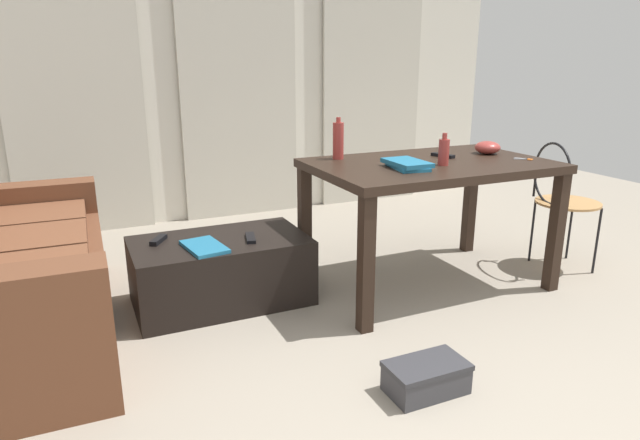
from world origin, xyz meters
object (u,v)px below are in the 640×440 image
craft_table (430,178)px  shoebox (426,377)px  coffee_table (221,271)px  wire_chair (560,192)px  magazine (204,247)px  couch (7,281)px  bottle_near (444,152)px  book_stack (407,164)px  tv_remote_secondary (159,240)px  scissors (526,159)px  bowl (488,147)px  bottle_far (338,140)px  tv_remote_primary (251,238)px  tv_remote_on_table (443,155)px

craft_table → shoebox: size_ratio=4.09×
coffee_table → wire_chair: bearing=-10.4°
magazine → shoebox: 1.35m
couch → bottle_near: bearing=-10.0°
book_stack → tv_remote_secondary: book_stack is taller
craft_table → tv_remote_secondary: craft_table is taller
scissors → bowl: bearing=105.2°
couch → bottle_far: 1.93m
couch → bowl: bowl is taller
tv_remote_primary → shoebox: bearing=-57.8°
couch → bowl: bearing=-4.0°
book_stack → magazine: bearing=166.6°
bottle_far → tv_remote_primary: bearing=-168.7°
tv_remote_on_table → bottle_near: bearing=-143.6°
craft_table → bowl: bowl is taller
couch → tv_remote_secondary: 0.76m
wire_chair → bottle_far: size_ratio=3.40×
bottle_near → bowl: bearing=22.4°
craft_table → bottle_near: bottle_near is taller
craft_table → shoebox: (-0.68, -0.99, -0.61)m
craft_table → scissors: (0.57, -0.18, 0.10)m
bottle_far → tv_remote_on_table: 0.67m
tv_remote_on_table → magazine: size_ratio=0.51×
shoebox → magazine: bearing=120.3°
coffee_table → tv_remote_secondary: bearing=163.8°
tv_remote_primary → tv_remote_secondary: (-0.48, 0.17, 0.00)m
couch → bottle_near: (2.30, -0.40, 0.55)m
wire_chair → bottle_near: size_ratio=4.64×
couch → craft_table: craft_table is taller
bowl → book_stack: bowl is taller
bottle_near → craft_table: bearing=88.0°
couch → bowl: (2.80, -0.20, 0.51)m
coffee_table → tv_remote_primary: tv_remote_primary is taller
bowl → magazine: 1.89m
bottle_near → tv_remote_primary: size_ratio=1.10×
coffee_table → bowl: bowl is taller
couch → craft_table: bearing=-7.0°
bottle_far → scissors: (1.03, -0.49, -0.11)m
tv_remote_primary → magazine: size_ratio=0.56×
tv_remote_secondary → bottle_near: bearing=15.0°
bottle_far → book_stack: size_ratio=0.85×
bowl → shoebox: bowl is taller
couch → coffee_table: (1.07, -0.01, -0.12)m
bottle_near → bottle_far: 0.63m
bowl → craft_table: bearing=-170.2°
bottle_near → shoebox: size_ratio=0.54×
wire_chair → craft_table: bearing=172.3°
bowl → tv_remote_on_table: bearing=176.6°
book_stack → shoebox: (-0.44, -0.87, -0.73)m
bottle_far → bottle_near: bearing=-43.7°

